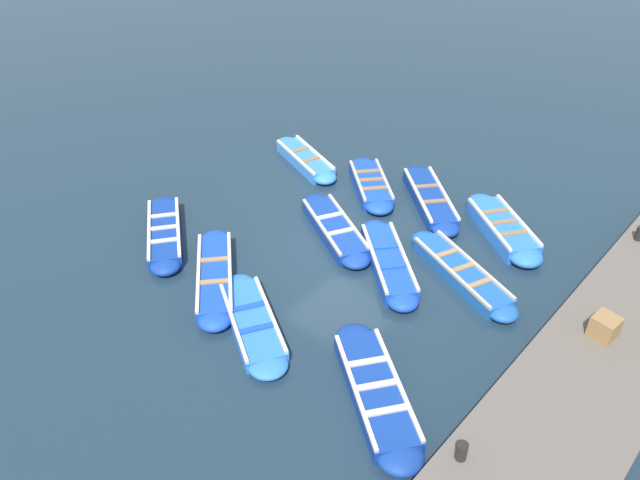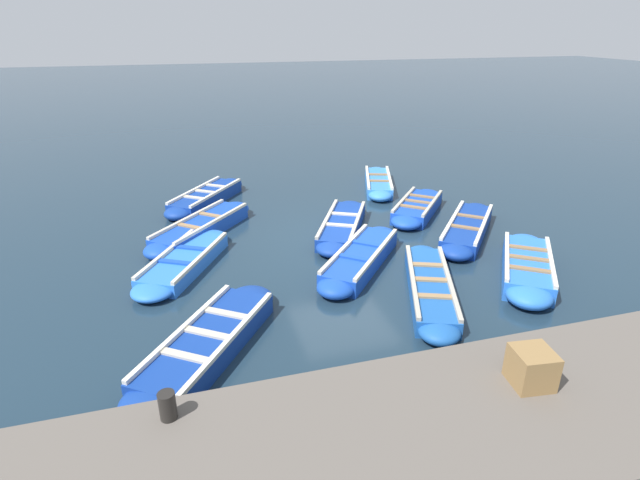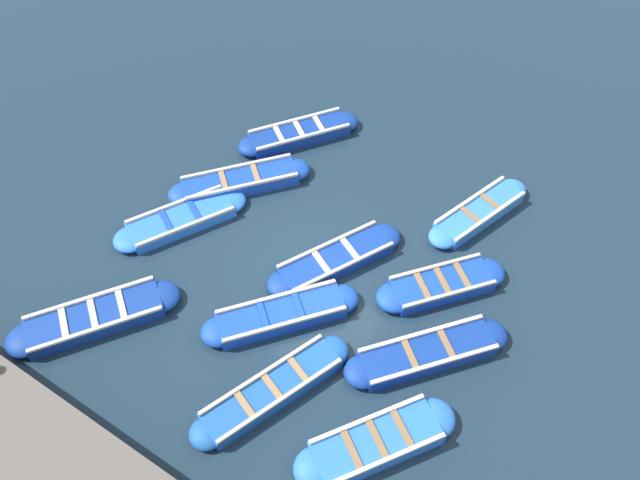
% 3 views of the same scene
% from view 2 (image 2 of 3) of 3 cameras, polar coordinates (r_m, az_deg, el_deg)
% --- Properties ---
extents(ground_plane, '(120.00, 120.00, 0.00)m').
position_cam_2_polar(ground_plane, '(12.33, 2.75, 0.10)').
color(ground_plane, '#1C303F').
extents(boat_end_of_row, '(3.33, 3.00, 0.42)m').
position_cam_2_polar(boat_end_of_row, '(13.01, 16.48, 1.26)').
color(boat_end_of_row, navy).
rests_on(boat_end_of_row, ground).
extents(boat_near_quay, '(3.63, 2.94, 0.41)m').
position_cam_2_polar(boat_near_quay, '(8.40, -12.66, -11.39)').
color(boat_near_quay, navy).
rests_on(boat_near_quay, ground).
extents(boat_inner_gap, '(3.38, 3.05, 0.42)m').
position_cam_2_polar(boat_inner_gap, '(12.90, -13.40, 1.40)').
color(boat_inner_gap, '#1947B7').
rests_on(boat_inner_gap, ground).
extents(boat_stern_in, '(3.45, 2.42, 0.36)m').
position_cam_2_polar(boat_stern_in, '(11.23, -15.23, -2.38)').
color(boat_stern_in, blue).
rests_on(boat_stern_in, ground).
extents(boat_outer_right, '(3.54, 2.35, 0.39)m').
position_cam_2_polar(boat_outer_right, '(12.70, 2.55, 1.63)').
color(boat_outer_right, navy).
rests_on(boat_outer_right, ground).
extents(boat_tucked, '(2.94, 2.67, 0.41)m').
position_cam_2_polar(boat_tucked, '(14.19, 11.08, 3.64)').
color(boat_tucked, '#1947B7').
rests_on(boat_tucked, ground).
extents(boat_outer_left, '(3.25, 2.91, 0.42)m').
position_cam_2_polar(boat_outer_left, '(10.94, 4.66, -2.10)').
color(boat_outer_left, '#1947B7').
rests_on(boat_outer_left, ground).
extents(boat_centre, '(3.33, 1.76, 0.39)m').
position_cam_2_polar(boat_centre, '(16.29, 6.67, 6.51)').
color(boat_centre, '#3884E0').
rests_on(boat_centre, ground).
extents(boat_drifting, '(3.27, 2.66, 0.46)m').
position_cam_2_polar(boat_drifting, '(11.34, 22.58, -2.89)').
color(boat_drifting, blue).
rests_on(boat_drifting, ground).
extents(boat_bow_out, '(3.78, 2.06, 0.39)m').
position_cam_2_polar(boat_bow_out, '(10.01, 12.44, -5.30)').
color(boat_bow_out, '#1E59AD').
rests_on(boat_bow_out, ground).
extents(boat_far_corner, '(3.33, 2.72, 0.41)m').
position_cam_2_polar(boat_far_corner, '(15.14, -12.88, 4.77)').
color(boat_far_corner, navy).
rests_on(boat_far_corner, ground).
extents(quay_wall, '(2.53, 14.34, 0.72)m').
position_cam_2_polar(quay_wall, '(7.01, 21.99, -18.96)').
color(quay_wall, '#605951').
rests_on(quay_wall, ground).
extents(bollard_north, '(0.20, 0.20, 0.35)m').
position_cam_2_polar(bollard_north, '(6.25, -17.03, -17.65)').
color(bollard_north, black).
rests_on(bollard_north, quay_wall).
extents(wooden_crate, '(0.54, 0.54, 0.48)m').
position_cam_2_polar(wooden_crate, '(6.94, 23.03, -13.27)').
color(wooden_crate, olive).
rests_on(wooden_crate, quay_wall).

